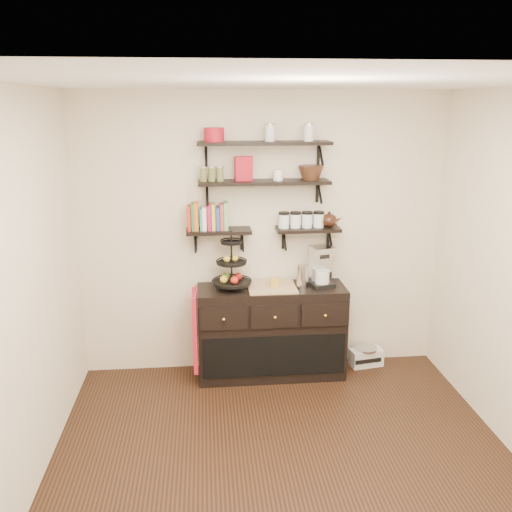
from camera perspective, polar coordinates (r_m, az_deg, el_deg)
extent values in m
plane|color=black|center=(4.22, 3.33, -21.99)|extent=(3.50, 3.50, 0.00)
cube|color=white|center=(3.33, 4.11, 17.80)|extent=(3.50, 3.50, 0.02)
cube|color=beige|center=(5.21, 0.67, 2.16)|extent=(3.50, 0.02, 2.70)
cube|color=beige|center=(3.71, -24.18, -5.04)|extent=(0.02, 3.50, 2.70)
cube|color=black|center=(4.94, 0.87, 11.80)|extent=(1.20, 0.27, 0.03)
cube|color=black|center=(5.04, -5.27, 10.51)|extent=(0.02, 0.03, 0.20)
cube|color=black|center=(5.15, 6.58, 10.58)|extent=(0.02, 0.03, 0.20)
cube|color=black|center=(4.98, 0.86, 7.78)|extent=(1.20, 0.27, 0.03)
cube|color=black|center=(5.09, -5.17, 6.58)|extent=(0.02, 0.03, 0.20)
cube|color=black|center=(5.20, 6.45, 6.74)|extent=(0.02, 0.03, 0.20)
cube|color=black|center=(5.04, -3.93, 2.65)|extent=(0.60, 0.25, 0.03)
cube|color=black|center=(5.18, -6.38, 1.62)|extent=(0.02, 0.03, 0.20)
cube|color=black|center=(5.19, -1.51, 1.75)|extent=(0.03, 0.03, 0.20)
cube|color=black|center=(5.13, 5.49, 2.85)|extent=(0.60, 0.25, 0.03)
cube|color=black|center=(5.23, 2.87, 1.85)|extent=(0.03, 0.03, 0.20)
cube|color=black|center=(5.31, 7.57, 1.94)|extent=(0.02, 0.03, 0.20)
cube|color=red|center=(5.02, -6.90, 3.86)|extent=(0.02, 0.15, 0.20)
cube|color=#27683B|center=(5.02, -6.54, 4.09)|extent=(0.03, 0.15, 0.24)
cube|color=#D75B13|center=(5.02, -6.09, 3.94)|extent=(0.04, 0.15, 0.21)
cube|color=teal|center=(5.02, -5.68, 4.17)|extent=(0.03, 0.15, 0.25)
cube|color=#F9E4CC|center=(5.02, -5.29, 4.02)|extent=(0.03, 0.15, 0.22)
cube|color=#AB1745|center=(5.02, -4.84, 4.25)|extent=(0.04, 0.15, 0.26)
cube|color=gold|center=(5.02, -4.40, 4.09)|extent=(0.03, 0.15, 0.23)
cube|color=#2F409B|center=(5.02, -3.99, 3.94)|extent=(0.03, 0.15, 0.20)
cube|color=#A83E3C|center=(5.02, -3.53, 4.17)|extent=(0.04, 0.15, 0.24)
cube|color=#5EAE6C|center=(5.03, -3.08, 4.01)|extent=(0.03, 0.15, 0.21)
cylinder|color=silver|center=(5.08, 2.95, 3.69)|extent=(0.10, 0.10, 0.13)
cylinder|color=silver|center=(5.10, 4.18, 3.71)|extent=(0.10, 0.10, 0.13)
cylinder|color=silver|center=(5.12, 5.40, 3.73)|extent=(0.10, 0.10, 0.13)
cylinder|color=silver|center=(5.14, 6.60, 3.75)|extent=(0.10, 0.10, 0.13)
cube|color=black|center=(5.29, 1.63, -7.95)|extent=(1.40, 0.45, 0.90)
cube|color=tan|center=(5.12, 1.67, -3.26)|extent=(0.45, 0.41, 0.02)
sphere|color=gold|center=(4.92, -3.42, -6.68)|extent=(0.04, 0.04, 0.04)
sphere|color=gold|center=(4.96, 2.01, -6.49)|extent=(0.04, 0.04, 0.04)
sphere|color=gold|center=(5.04, 7.32, -6.25)|extent=(0.04, 0.04, 0.04)
cylinder|color=black|center=(5.01, -2.59, -0.59)|extent=(0.02, 0.02, 0.54)
cylinder|color=black|center=(5.07, -2.57, -2.79)|extent=(0.36, 0.36, 0.01)
cylinder|color=black|center=(5.01, -2.59, -0.70)|extent=(0.28, 0.28, 0.02)
cylinder|color=black|center=(4.96, -2.62, 1.43)|extent=(0.19, 0.19, 0.02)
sphere|color=#B21914|center=(5.10, -1.88, -2.16)|extent=(0.07, 0.07, 0.07)
sphere|color=gold|center=(5.00, -3.09, -0.30)|extent=(0.06, 0.06, 0.06)
cube|color=#AF8928|center=(5.11, 1.98, -2.74)|extent=(0.08, 0.08, 0.08)
cube|color=black|center=(5.20, 6.90, -2.96)|extent=(0.25, 0.24, 0.04)
cube|color=silver|center=(5.21, 6.81, -1.01)|extent=(0.22, 0.13, 0.33)
cube|color=silver|center=(5.10, 7.03, 0.64)|extent=(0.25, 0.24, 0.07)
cylinder|color=silver|center=(5.15, 6.98, -2.16)|extent=(0.16, 0.16, 0.13)
cylinder|color=silver|center=(5.11, 4.93, -2.14)|extent=(0.11, 0.11, 0.22)
cube|color=red|center=(5.13, -6.42, -7.79)|extent=(0.04, 0.32, 0.75)
cube|color=silver|center=(5.72, 11.50, -10.40)|extent=(0.35, 0.22, 0.17)
cylinder|color=silver|center=(5.67, 11.55, -9.51)|extent=(0.25, 0.25, 0.02)
cube|color=black|center=(5.64, 11.75, -10.78)|extent=(0.28, 0.06, 0.04)
cube|color=maroon|center=(4.95, -1.31, 9.18)|extent=(0.17, 0.08, 0.22)
cylinder|color=white|center=(4.99, 2.34, 8.51)|extent=(0.09, 0.09, 0.10)
cylinder|color=maroon|center=(4.91, -4.44, 12.61)|extent=(0.18, 0.18, 0.12)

